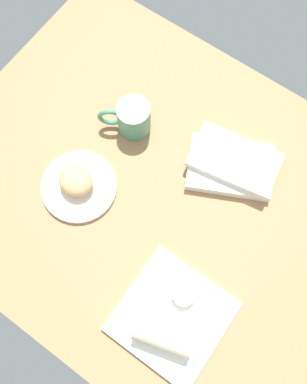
% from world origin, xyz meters
% --- Properties ---
extents(dining_table, '(1.10, 0.90, 0.04)m').
position_xyz_m(dining_table, '(0.00, 0.00, 0.02)').
color(dining_table, '#9E754C').
rests_on(dining_table, ground).
extents(round_plate, '(0.19, 0.19, 0.01)m').
position_xyz_m(round_plate, '(0.16, 0.10, 0.05)').
color(round_plate, silver).
rests_on(round_plate, dining_table).
extents(scone_pastry, '(0.09, 0.08, 0.06)m').
position_xyz_m(scone_pastry, '(0.16, 0.10, 0.08)').
color(scone_pastry, '#DCB174').
rests_on(scone_pastry, round_plate).
extents(square_plate, '(0.23, 0.23, 0.02)m').
position_xyz_m(square_plate, '(-0.21, 0.23, 0.05)').
color(square_plate, white).
rests_on(square_plate, dining_table).
extents(sauce_cup, '(0.05, 0.05, 0.03)m').
position_xyz_m(sauce_cup, '(-0.21, 0.18, 0.07)').
color(sauce_cup, silver).
rests_on(sauce_cup, square_plate).
extents(breakfast_wrap, '(0.14, 0.10, 0.07)m').
position_xyz_m(breakfast_wrap, '(-0.22, 0.27, 0.09)').
color(breakfast_wrap, beige).
rests_on(breakfast_wrap, square_plate).
extents(book_stack, '(0.26, 0.23, 0.05)m').
position_xyz_m(book_stack, '(-0.13, -0.16, 0.06)').
color(book_stack, silver).
rests_on(book_stack, dining_table).
extents(coffee_mug, '(0.13, 0.10, 0.10)m').
position_xyz_m(coffee_mug, '(0.14, -0.11, 0.09)').
color(coffee_mug, '#4C8C6B').
rests_on(coffee_mug, dining_table).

